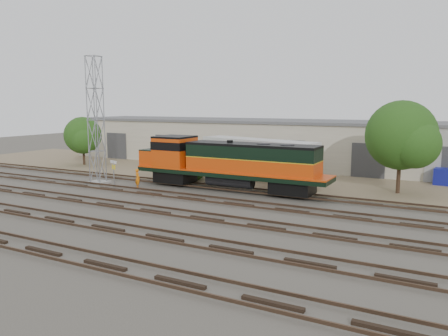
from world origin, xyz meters
The scene contains 13 objects.
ground centered at (0.00, 0.00, 0.00)m, with size 140.00×140.00×0.00m, color #47423A.
dirt_strip centered at (0.00, 15.00, 0.01)m, with size 80.00×16.00×0.02m, color #726047.
tracks centered at (0.00, -3.00, 0.08)m, with size 80.00×20.40×0.28m.
warehouse centered at (0.04, 22.98, 2.65)m, with size 58.40×10.40×5.30m.
locomotive centered at (0.67, 6.00, 2.36)m, with size 17.09×3.00×4.11m.
signal_tower centered at (-11.06, 3.21, 5.52)m, with size 1.67×1.67×11.34m.
sign_post centered at (-8.33, 2.26, 1.70)m, with size 0.95×0.37×2.43m.
worker centered at (-6.56, 3.25, 0.84)m, with size 0.61×0.40×1.68m, color orange.
semi_trailer centered at (1.02, 12.11, 2.43)m, with size 12.74×5.89×3.86m.
dumpster_blue centered at (16.73, 17.26, 0.75)m, with size 1.60×1.50×1.50m, color navy.
tree_west centered at (-21.24, 11.45, 3.40)m, with size 4.56×4.35×5.69m.
tree_mid centered at (-4.88, 8.99, 1.60)m, with size 4.04×3.85×3.85m.
tree_east centered at (13.82, 11.19, 4.57)m, with size 5.83×5.55×7.50m.
Camera 1 is at (17.44, -25.92, 7.20)m, focal length 35.00 mm.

